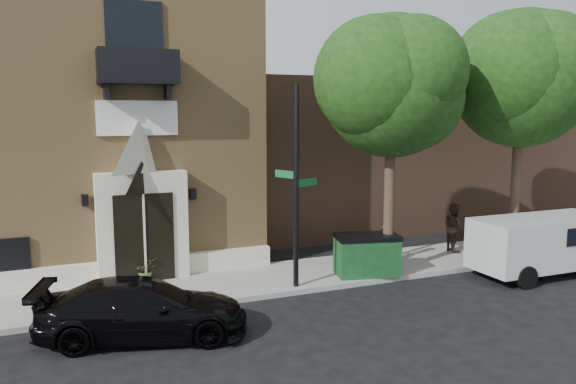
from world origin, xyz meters
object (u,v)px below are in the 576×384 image
object	(u,v)px
street_sign	(296,186)
fire_hydrant	(364,263)
cargo_van	(546,243)
pedestrian_near	(387,235)
pedestrian_far	(454,227)
dumpster	(367,254)
black_sedan	(143,309)

from	to	relation	value
street_sign	fire_hydrant	size ratio (longest dim) A/B	7.88
cargo_van	pedestrian_near	distance (m)	4.88
fire_hydrant	pedestrian_far	bearing A→B (deg)	16.39
dumpster	pedestrian_near	bearing A→B (deg)	48.89
cargo_van	fire_hydrant	distance (m)	5.78
street_sign	dumpster	distance (m)	3.31
dumpster	black_sedan	bearing A→B (deg)	-151.12
cargo_van	dumpster	world-z (taller)	cargo_van
cargo_van	pedestrian_near	xyz separation A→B (m)	(-4.03, 2.74, 0.02)
street_sign	dumpster	size ratio (longest dim) A/B	2.72
street_sign	pedestrian_far	world-z (taller)	street_sign
cargo_van	fire_hydrant	size ratio (longest dim) A/B	6.33
street_sign	dumpster	bearing A→B (deg)	-17.49
black_sedan	dumpster	world-z (taller)	dumpster
street_sign	dumpster	xyz separation A→B (m)	(2.44, 0.18, -2.24)
cargo_van	street_sign	distance (m)	8.23
black_sedan	fire_hydrant	bearing A→B (deg)	-59.30
street_sign	pedestrian_far	distance (m)	7.24
street_sign	pedestrian_near	size ratio (longest dim) A/B	3.15
dumpster	pedestrian_far	size ratio (longest dim) A/B	1.21
street_sign	black_sedan	bearing A→B (deg)	179.49
dumpster	pedestrian_far	distance (m)	4.56
cargo_van	pedestrian_far	xyz separation A→B (m)	(-1.03, 3.11, -0.02)
black_sedan	pedestrian_far	distance (m)	11.79
cargo_van	fire_hydrant	world-z (taller)	cargo_van
street_sign	pedestrian_near	distance (m)	4.42
street_sign	pedestrian_near	xyz separation A→B (m)	(3.79, 1.15, -1.96)
black_sedan	street_sign	size ratio (longest dim) A/B	0.82
cargo_van	dumpster	distance (m)	5.68
street_sign	fire_hydrant	distance (m)	3.45
street_sign	fire_hydrant	world-z (taller)	street_sign
black_sedan	pedestrian_far	size ratio (longest dim) A/B	2.69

